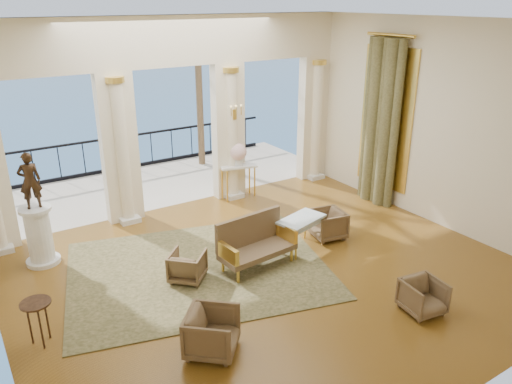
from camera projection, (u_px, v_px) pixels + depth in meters
floor at (268, 273)px, 9.42m from camera, size 9.00×9.00×0.00m
room_walls at (311, 138)px, 7.49m from camera, size 9.00×9.00×9.00m
arcade at (175, 103)px, 11.46m from camera, size 9.00×0.56×4.50m
terrace at (152, 185)px, 13.97m from camera, size 10.00×3.60×0.10m
balustrade at (130, 155)px, 15.05m from camera, size 9.00×0.06×1.03m
palm_tree at (196, 26)px, 14.10m from camera, size 2.00×2.00×4.50m
curtain at (380, 123)px, 12.02m from camera, size 0.33×1.40×4.09m
window_frame at (386, 119)px, 12.08m from camera, size 0.04×1.60×3.40m
wall_sconce at (235, 113)px, 12.05m from camera, size 0.30×0.11×0.33m
rug at (199, 269)px, 9.50m from camera, size 5.56×4.81×0.02m
armchair_a at (212, 331)px, 7.19m from camera, size 0.98×0.98×0.74m
armchair_b at (423, 295)px, 8.14m from camera, size 0.69×0.66×0.63m
armchair_c at (328, 223)px, 10.67m from camera, size 0.74×0.78×0.69m
armchair_d at (187, 265)px, 9.08m from camera, size 0.82×0.82×0.62m
settee at (254, 242)px, 9.52m from camera, size 1.55×0.76×0.99m
game_table at (301, 221)px, 10.09m from camera, size 1.11×0.79×0.69m
pedestal at (40, 237)px, 9.57m from camera, size 0.64×0.64×1.17m
statue at (30, 181)px, 9.15m from camera, size 0.41×0.28×1.08m
console_table at (238, 171)px, 12.68m from camera, size 0.99×0.60×0.88m
urn at (238, 153)px, 12.51m from camera, size 0.43×0.43×0.57m
side_table at (36, 308)px, 7.27m from camera, size 0.44×0.44×0.72m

